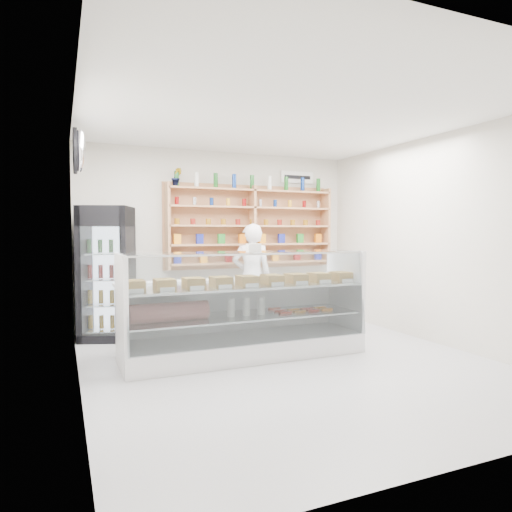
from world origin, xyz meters
name	(u,v)px	position (x,y,z in m)	size (l,w,h in m)	color
room	(291,241)	(0.00, 0.00, 1.40)	(5.00, 5.00, 5.00)	#AAA9AE
display_counter	(244,327)	(-0.38, 0.48, 0.35)	(2.91, 0.87, 1.27)	white
shop_worker	(252,277)	(0.29, 1.86, 0.81)	(0.59, 0.39, 1.63)	white
drinks_cooler	(107,273)	(-1.81, 2.07, 0.93)	(0.85, 0.84, 1.85)	black
wall_shelving	(252,226)	(0.50, 2.34, 1.59)	(2.84, 0.28, 1.33)	tan
potted_plant	(177,177)	(-0.75, 2.34, 2.34)	(0.16, 0.13, 0.28)	#1E6626
security_mirror	(80,151)	(-2.17, 1.20, 2.45)	(0.15, 0.50, 0.50)	silver
wall_sign	(297,177)	(1.40, 2.47, 2.45)	(0.62, 0.03, 0.20)	white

